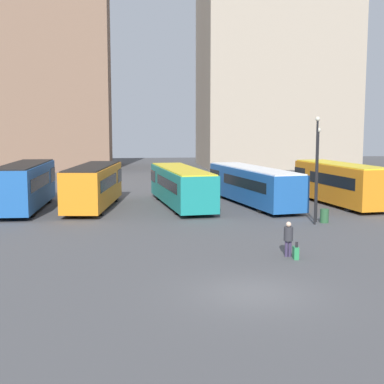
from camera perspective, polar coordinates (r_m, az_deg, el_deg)
The scene contains 13 objects.
ground_plane at distance 19.46m, azimuth 6.46°, elevation -10.69°, with size 160.00×160.00×0.00m, color #4C4C4F.
building_block_left at distance 78.50m, azimuth -16.54°, elevation 17.17°, with size 19.99×14.96×40.01m.
building_block_right at distance 79.80m, azimuth 8.82°, elevation 14.06°, with size 20.93×14.66×31.33m.
bus_0 at distance 39.46m, azimuth -17.37°, elevation 0.74°, with size 2.86×10.35×3.26m.
bus_1 at distance 39.10m, azimuth -10.43°, elevation 0.75°, with size 3.90×10.47×3.07m.
bus_2 at distance 39.57m, azimuth -1.22°, elevation 0.75°, with size 3.87×12.12×2.80m.
bus_3 at distance 40.55m, azimuth 6.46°, elevation 0.84°, with size 4.67×12.75×2.78m.
bus_4 at distance 41.57m, azimuth 15.48°, elevation 1.00°, with size 3.89×10.49×3.10m.
traveler at distance 24.67m, azimuth 10.24°, elevation -4.63°, with size 0.45×0.45×1.61m.
suitcase at distance 24.44m, azimuth 11.01°, elevation -6.38°, with size 0.26×0.45×0.81m.
lamp_post_0 at distance 33.51m, azimuth 13.24°, elevation 2.60°, with size 0.28×0.28×5.79m.
lamp_post_1 at distance 32.64m, azimuth 13.13°, elevation 3.09°, with size 0.28×0.28×6.45m.
trash_bin at distance 33.74m, azimuth 13.94°, elevation -2.48°, with size 0.52×0.52×0.85m.
Camera 1 is at (-4.39, -18.00, 5.94)m, focal length 50.00 mm.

